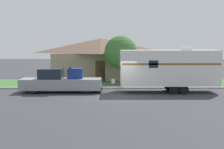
% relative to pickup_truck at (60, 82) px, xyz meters
% --- Properties ---
extents(ground_plane, '(120.00, 120.00, 0.00)m').
position_rel_pickup_truck_xyz_m(ground_plane, '(4.59, -1.77, -0.83)').
color(ground_plane, '#38383D').
extents(curb_strip, '(80.00, 0.30, 0.14)m').
position_rel_pickup_truck_xyz_m(curb_strip, '(4.59, 1.98, -0.76)').
color(curb_strip, '#ADADA8').
rests_on(curb_strip, ground_plane).
extents(lawn_strip, '(80.00, 7.00, 0.03)m').
position_rel_pickup_truck_xyz_m(lawn_strip, '(4.59, 5.63, -0.82)').
color(lawn_strip, '#3D6B33').
rests_on(lawn_strip, ground_plane).
extents(house_across_street, '(10.88, 7.23, 4.43)m').
position_rel_pickup_truck_xyz_m(house_across_street, '(2.91, 10.70, 1.46)').
color(house_across_street, gray).
rests_on(house_across_street, ground_plane).
extents(pickup_truck, '(6.36, 1.90, 2.00)m').
position_rel_pickup_truck_xyz_m(pickup_truck, '(0.00, 0.00, 0.00)').
color(pickup_truck, black).
rests_on(pickup_truck, ground_plane).
extents(travel_trailer, '(8.78, 2.40, 3.58)m').
position_rel_pickup_truck_xyz_m(travel_trailer, '(8.47, -0.00, 1.10)').
color(travel_trailer, black).
rests_on(travel_trailer, ground_plane).
extents(mailbox, '(0.48, 0.20, 1.39)m').
position_rel_pickup_truck_xyz_m(mailbox, '(5.30, 2.58, 0.23)').
color(mailbox, brown).
rests_on(mailbox, ground_plane).
extents(tree_in_yard, '(3.15, 3.15, 4.59)m').
position_rel_pickup_truck_xyz_m(tree_in_yard, '(4.92, 5.76, 2.18)').
color(tree_in_yard, brown).
rests_on(tree_in_yard, ground_plane).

